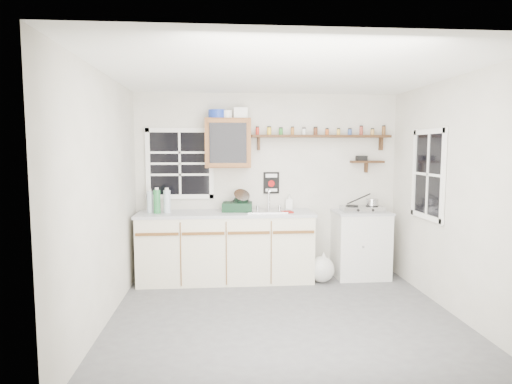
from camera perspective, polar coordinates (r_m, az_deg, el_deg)
The scene contains 18 objects.
room at distance 4.35m, azimuth 3.81°, elevation -0.82°, with size 3.64×3.24×2.54m.
main_cabinet at distance 5.72m, azimuth -4.02°, elevation -7.24°, with size 2.31×0.63×0.92m.
right_cabinet at distance 6.05m, azimuth 13.76°, elevation -6.73°, with size 0.73×0.57×0.91m.
sink at distance 5.67m, azimuth 1.38°, elevation -2.52°, with size 0.52×0.44×0.29m.
upper_cabinet at distance 5.72m, azimuth -3.77°, elevation 6.52°, with size 0.60×0.32×0.65m.
upper_cabinet_clutter at distance 5.74m, azimuth -3.98°, elevation 10.36°, with size 0.51×0.24×0.14m.
spice_shelf at distance 5.95m, azimuth 8.66°, elevation 7.43°, with size 1.91×0.18×0.34m.
secondary_shelf at distance 6.14m, azimuth 14.37°, elevation 3.98°, with size 0.45×0.16×0.24m.
warning_sign at distance 5.92m, azimuth 2.05°, elevation 1.23°, with size 0.22×0.02×0.30m.
window_back at distance 5.89m, azimuth -10.12°, elevation 3.75°, with size 0.93×0.03×0.98m.
window_right at distance 5.41m, azimuth 22.00°, elevation 2.19°, with size 0.03×0.78×1.08m.
water_bottles at distance 5.67m, azimuth -12.81°, elevation -1.22°, with size 0.31×0.14×0.33m.
dish_rack at distance 5.71m, azimuth -2.36°, elevation -1.62°, with size 0.42×0.33×0.29m.
soap_bottle at distance 5.92m, azimuth 4.47°, elevation -1.28°, with size 0.09×0.10×0.21m, color white.
rag at distance 5.58m, azimuth 4.12°, elevation -2.67°, with size 0.15×0.13×0.02m, color maroon.
hotplate at distance 5.95m, azimuth 13.95°, elevation -2.15°, with size 0.57×0.32×0.08m.
saucepan at distance 5.98m, azimuth 15.15°, elevation -1.32°, with size 0.40×0.19×0.17m.
trash_bag at distance 5.75m, azimuth 8.79°, elevation -10.11°, with size 0.37×0.34×0.43m.
Camera 1 is at (-0.63, -4.28, 1.75)m, focal length 30.00 mm.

